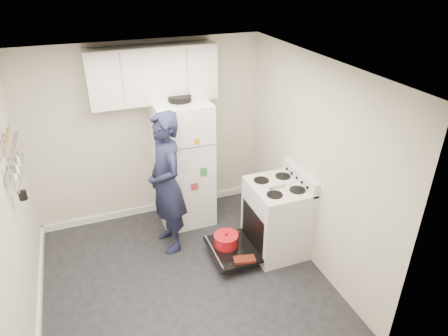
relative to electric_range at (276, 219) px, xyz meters
name	(u,v)px	position (x,y,z in m)	size (l,w,h in m)	color
room	(176,192)	(-1.29, -0.12, 0.74)	(3.21, 3.21, 2.51)	black
electric_range	(276,219)	(0.00, 0.00, 0.00)	(0.66, 0.76, 1.10)	silver
open_oven_door	(229,245)	(-0.61, 0.04, -0.27)	(0.55, 0.71, 0.23)	black
refrigerator	(183,163)	(-0.88, 1.10, 0.43)	(0.72, 0.74, 1.85)	white
upper_cabinets	(153,74)	(-1.16, 1.28, 1.63)	(1.60, 0.33, 0.70)	silver
wall_shelf_rack	(12,156)	(-2.78, 0.34, 1.21)	(0.14, 0.60, 0.61)	#B2B2B7
person	(166,184)	(-1.25, 0.56, 0.46)	(0.68, 0.44, 1.85)	#181B36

